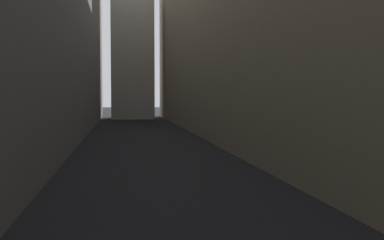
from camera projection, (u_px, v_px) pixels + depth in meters
The scene contains 3 objects.
ground_plane at pixel (146, 144), 41.08m from camera, with size 264.00×264.00×0.00m, color black.
building_block_left at pixel (10, 2), 40.91m from camera, with size 11.07×108.00×23.42m, color slate.
building_block_right at pixel (267, 14), 44.04m from camera, with size 10.65×108.00×22.51m, color gray.
Camera 1 is at (-2.10, 6.95, 4.04)m, focal length 46.54 mm.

